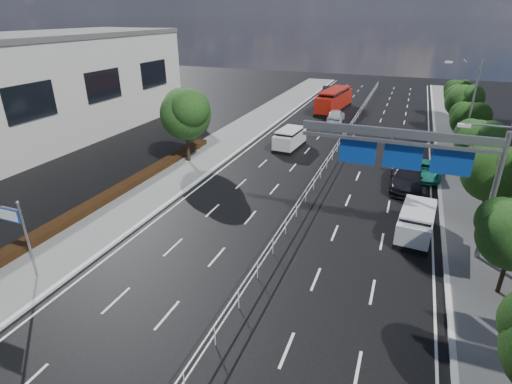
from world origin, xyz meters
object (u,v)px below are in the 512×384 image
(silver_minivan, at_px, (416,222))
(parked_car_dark, at_px, (406,177))
(white_minivan, at_px, (290,139))
(near_car_silver, at_px, (336,116))
(parked_car_teal, at_px, (425,170))
(toilet_sign, at_px, (17,226))
(red_bus, at_px, (334,100))
(overhead_gantry, at_px, (418,153))
(near_car_dark, at_px, (329,91))

(silver_minivan, xyz_separation_m, parked_car_dark, (-0.85, 7.51, -0.09))
(white_minivan, xyz_separation_m, near_car_silver, (2.31, 11.98, -0.16))
(near_car_silver, bearing_deg, parked_car_teal, 120.04)
(toilet_sign, relative_size, red_bus, 0.43)
(toilet_sign, xyz_separation_m, parked_car_dark, (17.45, 19.00, -2.12))
(red_bus, bearing_deg, overhead_gantry, -65.48)
(toilet_sign, height_order, near_car_dark, toilet_sign)
(overhead_gantry, relative_size, silver_minivan, 2.21)
(red_bus, distance_m, near_car_silver, 6.37)
(parked_car_teal, xyz_separation_m, parked_car_dark, (-1.38, -2.72, 0.19))
(white_minivan, bearing_deg, near_car_silver, 83.75)
(white_minivan, relative_size, silver_minivan, 1.01)
(red_bus, bearing_deg, near_car_silver, -69.77)
(near_car_dark, bearing_deg, overhead_gantry, 99.66)
(silver_minivan, bearing_deg, near_car_dark, 113.70)
(near_car_silver, height_order, near_car_dark, near_car_dark)
(toilet_sign, distance_m, overhead_gantry, 20.52)
(near_car_dark, xyz_separation_m, silver_minivan, (13.99, -41.96, 0.07))
(toilet_sign, bearing_deg, white_minivan, 75.92)
(white_minivan, bearing_deg, overhead_gantry, -48.15)
(near_car_silver, distance_m, silver_minivan, 27.36)
(red_bus, relative_size, parked_car_teal, 2.21)
(near_car_dark, distance_m, parked_car_dark, 36.87)
(silver_minivan, bearing_deg, parked_car_dark, 101.71)
(silver_minivan, height_order, parked_car_dark, silver_minivan)
(near_car_silver, bearing_deg, overhead_gantry, 104.95)
(overhead_gantry, bearing_deg, white_minivan, 127.18)
(near_car_dark, bearing_deg, red_bus, 97.99)
(overhead_gantry, height_order, silver_minivan, overhead_gantry)
(white_minivan, distance_m, parked_car_teal, 12.99)
(near_car_silver, xyz_separation_m, parked_car_teal, (10.23, -15.35, -0.18))
(red_bus, xyz_separation_m, silver_minivan, (11.16, -31.74, -0.61))
(toilet_sign, xyz_separation_m, near_car_silver, (8.60, 37.07, -2.14))
(near_car_silver, bearing_deg, white_minivan, 75.43)
(red_bus, bearing_deg, toilet_sign, -92.51)
(overhead_gantry, bearing_deg, silver_minivan, 66.98)
(red_bus, bearing_deg, white_minivan, -85.81)
(toilet_sign, height_order, red_bus, toilet_sign)
(overhead_gantry, bearing_deg, near_car_silver, 108.60)
(red_bus, height_order, near_car_dark, red_bus)
(toilet_sign, xyz_separation_m, parked_car_teal, (18.83, 21.72, -2.32))
(near_car_dark, xyz_separation_m, parked_car_dark, (13.15, -34.45, -0.02))
(red_bus, bearing_deg, silver_minivan, -63.75)
(overhead_gantry, height_order, near_car_silver, overhead_gantry)
(red_bus, bearing_deg, near_car_dark, 112.35)
(overhead_gantry, distance_m, silver_minivan, 4.94)
(white_minivan, height_order, near_car_dark, white_minivan)
(parked_car_teal, distance_m, parked_car_dark, 3.06)
(toilet_sign, bearing_deg, silver_minivan, 32.11)
(red_bus, relative_size, near_car_silver, 2.11)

